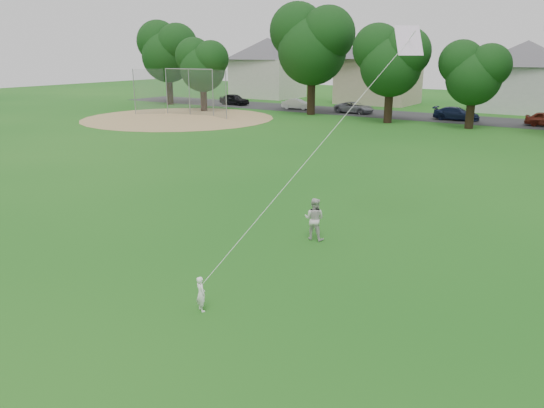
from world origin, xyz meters
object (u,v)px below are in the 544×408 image
Objects in this scene: toddler at (201,294)px; older_boy at (314,219)px; baseball_backstop at (187,92)px; kite at (319,146)px.

toddler is 0.62× the size of older_boy.
older_boy reaches higher than toddler.
toddler is 0.09× the size of baseball_backstop.
kite is 1.05× the size of baseball_backstop.
older_boy is 0.15× the size of baseball_backstop.
kite is at bearing -42.07° from baseball_backstop.
kite is 39.26m from baseball_backstop.
toddler is 0.09× the size of kite.
toddler is 41.61m from baseball_backstop.
older_boy is 3.57m from kite.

